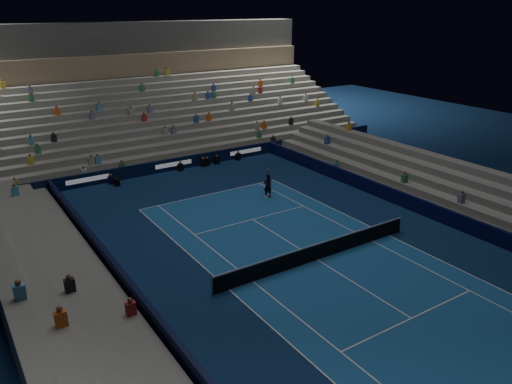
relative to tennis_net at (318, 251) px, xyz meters
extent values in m
plane|color=#0B2045|center=(0.00, 0.00, -0.50)|extent=(90.00, 90.00, 0.00)
cube|color=#1A508F|center=(0.00, 0.00, -0.50)|extent=(10.97, 23.77, 0.01)
cube|color=black|center=(0.00, 18.50, 0.00)|extent=(44.00, 0.25, 1.00)
cube|color=black|center=(9.70, 0.00, 0.00)|extent=(0.25, 37.00, 1.00)
cube|color=black|center=(-9.70, 0.00, 0.00)|extent=(0.25, 37.00, 1.00)
cube|color=slate|center=(0.00, 19.50, -0.25)|extent=(44.00, 1.00, 0.50)
cube|color=slate|center=(0.00, 20.50, 0.00)|extent=(44.00, 1.00, 1.00)
cube|color=slate|center=(0.00, 21.50, 0.25)|extent=(44.00, 1.00, 1.50)
cube|color=slate|center=(0.00, 22.50, 0.50)|extent=(44.00, 1.00, 2.00)
cube|color=slate|center=(0.00, 23.50, 0.75)|extent=(44.00, 1.00, 2.50)
cube|color=slate|center=(0.00, 24.50, 1.00)|extent=(44.00, 1.00, 3.00)
cube|color=slate|center=(0.00, 25.50, 1.25)|extent=(44.00, 1.00, 3.50)
cube|color=slate|center=(0.00, 26.50, 1.50)|extent=(44.00, 1.00, 4.00)
cube|color=slate|center=(0.00, 27.50, 1.75)|extent=(44.00, 1.00, 4.50)
cube|color=slate|center=(0.00, 28.50, 2.00)|extent=(44.00, 1.00, 5.00)
cube|color=slate|center=(0.00, 29.50, 2.25)|extent=(44.00, 1.00, 5.50)
cube|color=slate|center=(0.00, 30.50, 2.50)|extent=(44.00, 1.00, 6.00)
cube|color=#887254|center=(0.00, 31.60, 6.60)|extent=(44.00, 0.60, 2.20)
cube|color=#3F3F3D|center=(0.00, 33.00, 9.20)|extent=(44.00, 2.40, 3.00)
cube|color=slate|center=(10.50, 0.00, -0.25)|extent=(1.00, 37.00, 0.50)
cube|color=slate|center=(11.50, 0.00, 0.00)|extent=(1.00, 37.00, 1.00)
cube|color=slate|center=(12.50, 0.00, 0.25)|extent=(1.00, 37.00, 1.50)
cube|color=slate|center=(13.50, 0.00, 0.50)|extent=(1.00, 37.00, 2.00)
cube|color=slate|center=(14.50, 0.00, 0.75)|extent=(1.00, 37.00, 2.50)
cube|color=slate|center=(-10.50, 0.00, -0.25)|extent=(1.00, 37.00, 0.50)
cube|color=slate|center=(-11.50, 0.00, 0.00)|extent=(1.00, 37.00, 1.00)
cube|color=slate|center=(-12.50, 0.00, 0.25)|extent=(1.00, 37.00, 1.50)
cube|color=slate|center=(-13.50, 0.00, 0.50)|extent=(1.00, 37.00, 2.00)
cube|color=slate|center=(-14.50, 0.00, 0.75)|extent=(1.00, 37.00, 2.50)
cylinder|color=#B2B2B7|center=(-6.40, 0.00, 0.05)|extent=(0.10, 0.10, 1.10)
cylinder|color=#B2B2B7|center=(6.40, 0.00, 0.05)|extent=(0.10, 0.10, 1.10)
cube|color=black|center=(0.00, 0.00, -0.05)|extent=(12.80, 0.03, 0.90)
cube|color=white|center=(0.00, 0.00, 0.44)|extent=(12.80, 0.04, 0.08)
imported|color=black|center=(3.03, 9.12, 0.36)|extent=(0.69, 0.51, 1.72)
cube|color=black|center=(-5.09, 17.43, -0.22)|extent=(0.58, 0.64, 0.58)
cylinder|color=black|center=(-5.09, 16.99, -0.04)|extent=(0.26, 0.38, 0.16)
camera|label=1|loc=(-15.79, -18.14, 12.36)|focal=35.11mm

